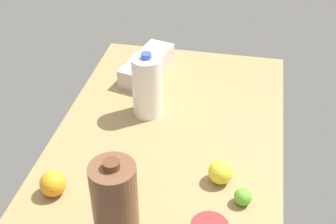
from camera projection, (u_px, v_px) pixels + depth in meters
countertop at (168, 139)px, 157.86cm from camera, size 120.00×76.00×3.00cm
chocolate_milk_jug at (115, 206)px, 114.64cm from camera, size 11.44×11.44×27.38cm
milk_jug at (147, 86)px, 161.25cm from camera, size 10.40×10.40×24.05cm
egg_carton at (147, 65)px, 187.65cm from camera, size 31.11×17.37×7.33cm
lemon_loose at (221, 172)px, 137.60cm from camera, size 7.40×7.40×7.40cm
lime_by_jug at (243, 197)px, 131.12cm from camera, size 5.11×5.11×5.11cm
orange_beside_bowl at (53, 183)px, 133.55cm from camera, size 7.63×7.63×7.63cm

